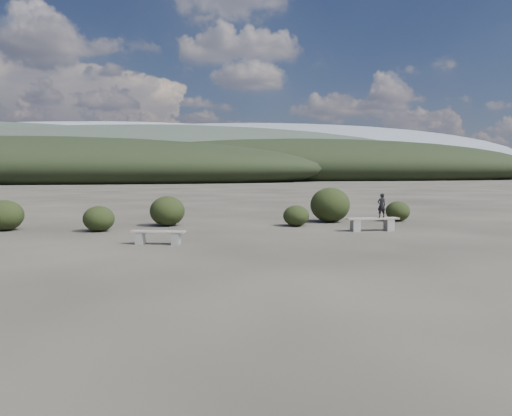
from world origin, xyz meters
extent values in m
plane|color=#2C2922|center=(0.00, 0.00, 0.00)|extent=(1200.00, 1200.00, 0.00)
cube|color=gray|center=(-3.40, 4.32, 0.18)|extent=(0.30, 0.37, 0.36)
cube|color=gray|center=(-2.35, 4.03, 0.18)|extent=(0.30, 0.37, 0.36)
cube|color=gray|center=(-2.88, 4.17, 0.39)|extent=(1.67, 0.77, 0.05)
cube|color=gray|center=(4.11, 6.17, 0.22)|extent=(0.28, 0.38, 0.43)
cube|color=gray|center=(5.41, 6.15, 0.22)|extent=(0.28, 0.38, 0.43)
cube|color=gray|center=(4.76, 6.16, 0.46)|extent=(1.95, 0.43, 0.05)
imported|color=black|center=(5.11, 6.16, 0.93)|extent=(0.33, 0.23, 0.88)
ellipsoid|color=black|center=(-5.02, 7.85, 0.46)|extent=(1.13, 1.13, 0.92)
ellipsoid|color=black|center=(-2.57, 9.25, 0.59)|extent=(1.38, 1.38, 1.19)
ellipsoid|color=black|center=(2.45, 8.22, 0.41)|extent=(1.03, 1.03, 0.83)
ellipsoid|color=black|center=(4.29, 9.50, 0.74)|extent=(1.69, 1.69, 1.48)
ellipsoid|color=black|center=(7.31, 9.30, 0.44)|extent=(1.04, 1.04, 0.87)
ellipsoid|color=black|center=(-8.44, 8.72, 0.56)|extent=(1.32, 1.32, 1.12)
ellipsoid|color=black|center=(-25.00, 90.00, 2.70)|extent=(110.00, 40.00, 12.00)
ellipsoid|color=black|center=(35.00, 110.00, 3.15)|extent=(120.00, 44.00, 14.00)
ellipsoid|color=#333D32|center=(0.00, 160.00, 5.40)|extent=(190.00, 64.00, 24.00)
ellipsoid|color=slate|center=(70.00, 300.00, 9.90)|extent=(340.00, 110.00, 44.00)
ellipsoid|color=gray|center=(-30.00, 400.00, 12.60)|extent=(460.00, 140.00, 56.00)
camera|label=1|loc=(-2.66, -10.83, 2.18)|focal=35.00mm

